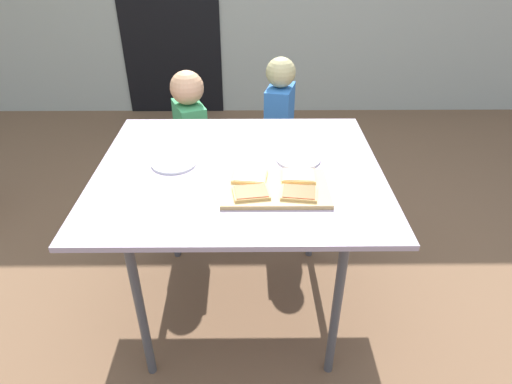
# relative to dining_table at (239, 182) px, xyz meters

# --- Properties ---
(ground_plane) EXTENTS (16.00, 16.00, 0.00)m
(ground_plane) POSITION_rel_dining_table_xyz_m (0.00, 0.00, -0.71)
(ground_plane) COLOR brown
(house_door) EXTENTS (0.90, 0.02, 2.00)m
(house_door) POSITION_rel_dining_table_xyz_m (-0.68, 2.55, 0.29)
(house_door) COLOR black
(house_door) RESTS_ON ground
(dining_table) EXTENTS (1.15, 1.00, 0.78)m
(dining_table) POSITION_rel_dining_table_xyz_m (0.00, 0.00, 0.00)
(dining_table) COLOR #A998AF
(dining_table) RESTS_ON ground
(cutting_board) EXTENTS (0.40, 0.26, 0.02)m
(cutting_board) POSITION_rel_dining_table_xyz_m (0.14, -0.17, 0.07)
(cutting_board) COLOR tan
(cutting_board) RESTS_ON dining_table
(pizza_slice_near_right) EXTENTS (0.14, 0.12, 0.01)m
(pizza_slice_near_right) POSITION_rel_dining_table_xyz_m (0.22, -0.23, 0.09)
(pizza_slice_near_right) COLOR tan
(pizza_slice_near_right) RESTS_ON cutting_board
(pizza_slice_far_right) EXTENTS (0.13, 0.11, 0.01)m
(pizza_slice_far_right) POSITION_rel_dining_table_xyz_m (0.23, -0.10, 0.09)
(pizza_slice_far_right) COLOR tan
(pizza_slice_far_right) RESTS_ON cutting_board
(pizza_slice_far_left) EXTENTS (0.14, 0.11, 0.01)m
(pizza_slice_far_left) POSITION_rel_dining_table_xyz_m (0.04, -0.11, 0.09)
(pizza_slice_far_left) COLOR tan
(pizza_slice_far_left) RESTS_ON cutting_board
(pizza_slice_near_left) EXTENTS (0.14, 0.12, 0.01)m
(pizza_slice_near_left) POSITION_rel_dining_table_xyz_m (0.05, -0.22, 0.09)
(pizza_slice_near_left) COLOR tan
(pizza_slice_near_left) RESTS_ON cutting_board
(plate_white_left) EXTENTS (0.19, 0.19, 0.01)m
(plate_white_left) POSITION_rel_dining_table_xyz_m (-0.27, 0.04, 0.07)
(plate_white_left) COLOR white
(plate_white_left) RESTS_ON dining_table
(plate_white_right) EXTENTS (0.19, 0.19, 0.01)m
(plate_white_right) POSITION_rel_dining_table_xyz_m (0.25, 0.07, 0.07)
(plate_white_right) COLOR white
(plate_white_right) RESTS_ON dining_table
(child_left) EXTENTS (0.22, 0.27, 0.95)m
(child_left) POSITION_rel_dining_table_xyz_m (-0.30, 0.74, -0.16)
(child_left) COLOR #402A66
(child_left) RESTS_ON ground
(child_right) EXTENTS (0.19, 0.27, 0.98)m
(child_right) POSITION_rel_dining_table_xyz_m (0.22, 0.88, -0.15)
(child_right) COLOR navy
(child_right) RESTS_ON ground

